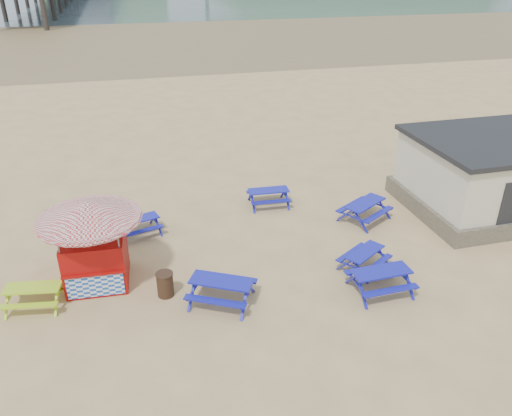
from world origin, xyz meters
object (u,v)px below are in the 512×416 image
object	(u,v)px
picnic_table_blue_b	(268,197)
ice_cream_kiosk	(92,233)
picnic_table_blue_a	(138,226)
picnic_table_yellow	(35,296)
litter_bin	(165,284)
amenity_block	(501,173)

from	to	relation	value
picnic_table_blue_b	ice_cream_kiosk	distance (m)	8.18
picnic_table_blue_a	picnic_table_yellow	distance (m)	4.95
litter_bin	picnic_table_blue_a	bearing A→B (deg)	98.83
ice_cream_kiosk	picnic_table_yellow	bearing A→B (deg)	-152.24
picnic_table_blue_b	litter_bin	size ratio (longest dim) A/B	2.17
picnic_table_yellow	amenity_block	world-z (taller)	amenity_block
ice_cream_kiosk	amenity_block	world-z (taller)	amenity_block
ice_cream_kiosk	picnic_table_blue_b	bearing A→B (deg)	33.21
picnic_table_blue_b	picnic_table_yellow	size ratio (longest dim) A/B	0.96
litter_bin	amenity_block	world-z (taller)	amenity_block
picnic_table_blue_a	litter_bin	distance (m)	4.23
picnic_table_blue_b	ice_cream_kiosk	world-z (taller)	ice_cream_kiosk
picnic_table_blue_a	amenity_block	xyz separation A→B (m)	(14.88, -1.39, 1.23)
ice_cream_kiosk	litter_bin	bearing A→B (deg)	-29.58
picnic_table_blue_a	litter_bin	bearing A→B (deg)	-97.53
litter_bin	ice_cream_kiosk	bearing A→B (deg)	147.24
picnic_table_blue_a	amenity_block	bearing A→B (deg)	-21.68
picnic_table_yellow	litter_bin	world-z (taller)	litter_bin
litter_bin	picnic_table_yellow	bearing A→B (deg)	173.16
picnic_table_yellow	amenity_block	size ratio (longest dim) A/B	0.25
picnic_table_blue_b	ice_cream_kiosk	size ratio (longest dim) A/B	0.52
picnic_table_blue_b	picnic_table_yellow	xyz separation A→B (m)	(-8.83, -4.88, -0.01)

